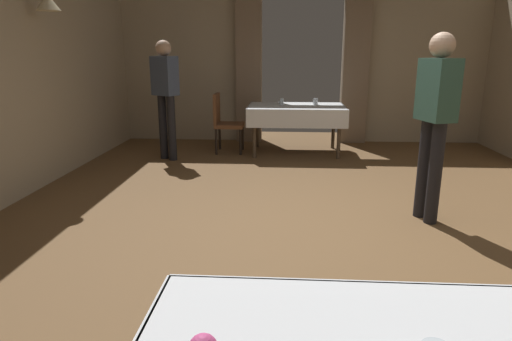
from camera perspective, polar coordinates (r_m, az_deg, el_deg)
ground at (r=4.12m, az=7.46°, el=-7.24°), size 10.08×10.08×0.00m
wall_back at (r=7.99m, az=5.93°, el=14.69°), size 6.40×0.27×3.00m
dining_table_mid at (r=6.99m, az=5.21°, el=7.60°), size 1.49×1.02×0.75m
chair_mid_left at (r=7.05m, az=-4.11°, el=6.49°), size 0.44×0.44×0.93m
glass_mid_a at (r=7.16m, az=7.66°, el=8.80°), size 0.08×0.08×0.10m
glass_mid_b at (r=7.07m, az=3.30°, el=8.88°), size 0.07×0.07×0.11m
person_waiter_by_doorway at (r=6.62m, az=-11.59°, el=10.11°), size 0.42×0.38×1.72m
person_diner_standing_aside at (r=4.33m, az=22.09°, el=6.93°), size 0.31×0.41×1.72m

